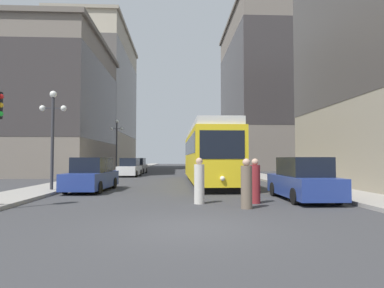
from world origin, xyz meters
name	(u,v)px	position (x,y,z in m)	size (l,w,h in m)	color
ground_plane	(191,228)	(0.00, 0.00, 0.00)	(200.00, 200.00, 0.00)	#38383A
sidewalk_left	(127,170)	(-7.59, 40.00, 0.07)	(2.58, 120.00, 0.15)	gray
sidewalk_right	(230,170)	(7.59, 40.00, 0.07)	(2.58, 120.00, 0.15)	gray
streetcar	(207,154)	(1.78, 14.76, 2.10)	(2.72, 14.89, 3.89)	black
transit_bus	(220,157)	(4.65, 29.06, 1.95)	(2.91, 12.96, 3.45)	black
parked_car_left_near	(138,166)	(-5.00, 30.70, 0.84)	(2.00, 4.76, 1.82)	black
parked_car_left_mid	(130,168)	(-5.00, 24.25, 0.84)	(2.03, 4.29, 1.82)	black
parked_car_right_far	(303,180)	(5.00, 5.39, 0.84)	(1.93, 4.68, 1.82)	black
parked_car_left_far	(92,175)	(-5.00, 9.80, 0.84)	(2.08, 5.02, 1.82)	black
pedestrian_crossing_near	(199,182)	(0.50, 4.43, 0.84)	(0.40, 0.40, 1.80)	beige
pedestrian_crossing_far	(246,185)	(2.09, 3.11, 0.82)	(0.40, 0.40, 1.77)	#6B5B4C
pedestrian_on_sidewalk	(255,182)	(2.72, 4.45, 0.82)	(0.40, 0.40, 1.77)	maroon
lamp_post_left_near	(53,124)	(-6.90, 9.10, 3.58)	(1.41, 0.36, 5.19)	#333338
lamp_post_left_far	(117,138)	(-6.90, 27.48, 3.97)	(1.41, 0.36, 5.85)	#333338
building_left_corner	(98,99)	(-14.07, 48.97, 12.06)	(10.96, 23.45, 23.42)	#B2A893
building_left_midblock	(32,105)	(-16.76, 29.38, 7.79)	(16.34, 17.89, 15.21)	slate
building_right_corner	(266,92)	(15.15, 47.79, 13.47)	(13.13, 24.13, 26.16)	slate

